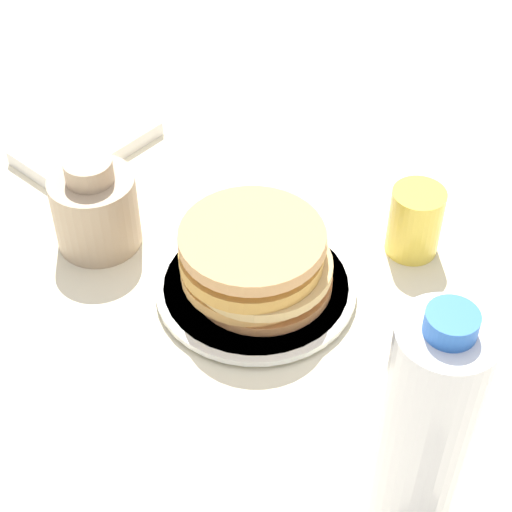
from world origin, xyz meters
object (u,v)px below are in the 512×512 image
at_px(plate, 256,287).
at_px(cream_jug, 95,208).
at_px(water_bottle_near, 426,429).
at_px(pancake_stack, 255,258).
at_px(juice_glass, 415,221).

distance_m(plate, cream_jug, 0.20).
height_order(plate, water_bottle_near, water_bottle_near).
xyz_separation_m(plate, water_bottle_near, (0.21, 0.20, 0.11)).
bearing_deg(water_bottle_near, pancake_stack, -136.21).
bearing_deg(pancake_stack, plate, 120.87).
relative_size(pancake_stack, juice_glass, 1.98).
height_order(pancake_stack, juice_glass, pancake_stack).
height_order(pancake_stack, cream_jug, cream_jug).
height_order(plate, cream_jug, cream_jug).
distance_m(plate, water_bottle_near, 0.32).
height_order(juice_glass, water_bottle_near, water_bottle_near).
relative_size(plate, pancake_stack, 1.32).
relative_size(juice_glass, cream_jug, 0.72).
bearing_deg(plate, pancake_stack, -59.13).
bearing_deg(cream_jug, water_bottle_near, 59.04).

